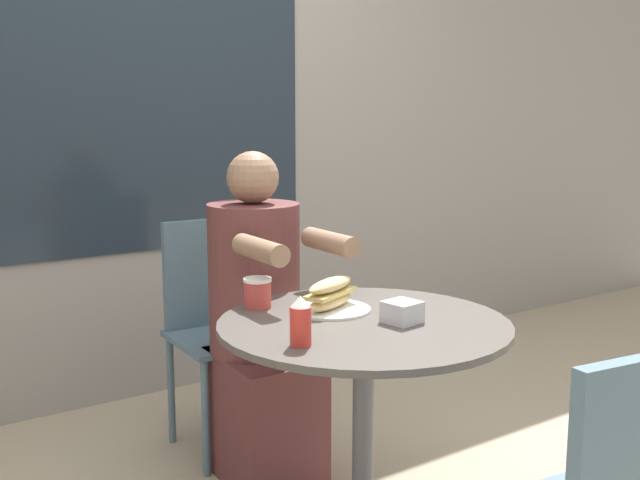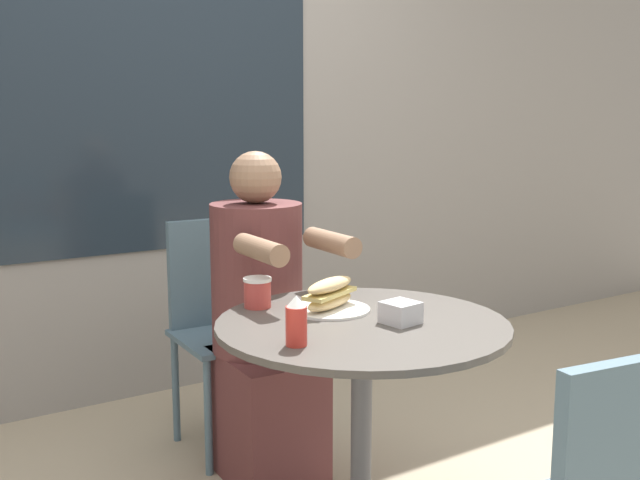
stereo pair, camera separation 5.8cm
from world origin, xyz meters
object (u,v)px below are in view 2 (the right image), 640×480
(seated_diner, at_px, (263,338))
(condiment_bottle, at_px, (296,321))
(cafe_table, at_px, (362,383))
(sandwich_on_plate, at_px, (330,298))
(drink_cup, at_px, (257,292))
(diner_chair, at_px, (221,311))

(seated_diner, bearing_deg, condiment_bottle, 70.46)
(cafe_table, relative_size, seated_diner, 0.72)
(sandwich_on_plate, relative_size, drink_cup, 2.63)
(diner_chair, relative_size, sandwich_on_plate, 3.67)
(seated_diner, xyz_separation_m, drink_cup, (-0.17, -0.29, 0.24))
(seated_diner, bearing_deg, cafe_table, 92.16)
(sandwich_on_plate, distance_m, drink_cup, 0.22)
(diner_chair, bearing_deg, drink_cup, 76.69)
(drink_cup, bearing_deg, seated_diner, 59.25)
(seated_diner, xyz_separation_m, condiment_bottle, (-0.27, -0.67, 0.26))
(sandwich_on_plate, bearing_deg, drink_cup, 136.55)
(cafe_table, bearing_deg, drink_cup, 119.86)
(condiment_bottle, bearing_deg, drink_cup, 75.79)
(sandwich_on_plate, bearing_deg, cafe_table, -85.59)
(cafe_table, height_order, diner_chair, diner_chair)
(drink_cup, bearing_deg, sandwich_on_plate, -43.45)
(cafe_table, xyz_separation_m, condiment_bottle, (-0.27, -0.09, 0.24))
(drink_cup, bearing_deg, condiment_bottle, -104.21)
(sandwich_on_plate, height_order, drink_cup, sandwich_on_plate)
(seated_diner, height_order, sandwich_on_plate, seated_diner)
(diner_chair, relative_size, drink_cup, 9.63)
(drink_cup, distance_m, condiment_bottle, 0.40)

